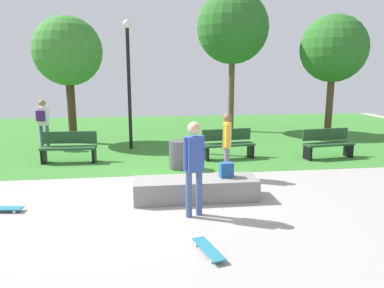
% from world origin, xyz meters
% --- Properties ---
extents(ground_plane, '(28.00, 28.00, 0.00)m').
position_xyz_m(ground_plane, '(0.00, 0.00, 0.00)').
color(ground_plane, '#9E9993').
extents(grass_lawn, '(26.60, 12.46, 0.01)m').
position_xyz_m(grass_lawn, '(0.00, 7.77, 0.00)').
color(grass_lawn, '#387A2D').
rests_on(grass_lawn, ground_plane).
extents(concrete_ledge, '(2.62, 0.78, 0.46)m').
position_xyz_m(concrete_ledge, '(0.78, -0.35, 0.23)').
color(concrete_ledge, gray).
rests_on(concrete_ledge, ground_plane).
extents(backpack_on_ledge, '(0.29, 0.22, 0.32)m').
position_xyz_m(backpack_on_ledge, '(1.45, -0.32, 0.62)').
color(backpack_on_ledge, '#1E4C8C').
rests_on(backpack_on_ledge, concrete_ledge).
extents(skater_performing_trick, '(0.41, 0.30, 1.81)m').
position_xyz_m(skater_performing_trick, '(0.62, -1.26, 1.07)').
color(skater_performing_trick, '#3F5184').
rests_on(skater_performing_trick, ground_plane).
extents(skater_watching, '(0.28, 0.42, 1.68)m').
position_xyz_m(skater_watching, '(1.76, 1.05, 0.98)').
color(skater_watching, slate).
rests_on(skater_watching, ground_plane).
extents(skateboard_by_ledge, '(0.41, 0.82, 0.08)m').
position_xyz_m(skateboard_by_ledge, '(0.65, -2.71, 0.06)').
color(skateboard_by_ledge, teal).
rests_on(skateboard_by_ledge, ground_plane).
extents(skateboard_spare, '(0.82, 0.31, 0.08)m').
position_xyz_m(skateboard_spare, '(-3.09, -0.58, 0.06)').
color(skateboard_spare, teal).
rests_on(skateboard_spare, ground_plane).
extents(park_bench_far_left, '(1.62, 0.52, 0.91)m').
position_xyz_m(park_bench_far_left, '(-2.55, 3.29, 0.48)').
color(park_bench_far_left, '#1E4223').
rests_on(park_bench_far_left, ground_plane).
extents(park_bench_by_oak, '(1.65, 0.67, 0.91)m').
position_xyz_m(park_bench_by_oak, '(2.28, 3.17, 0.48)').
color(park_bench_by_oak, '#1E4223').
rests_on(park_bench_by_oak, ground_plane).
extents(park_bench_near_lamppost, '(1.65, 0.68, 0.91)m').
position_xyz_m(park_bench_near_lamppost, '(5.40, 2.84, 0.48)').
color(park_bench_near_lamppost, '#1E4223').
rests_on(park_bench_near_lamppost, ground_plane).
extents(tree_young_birch, '(2.52, 2.52, 4.67)m').
position_xyz_m(tree_young_birch, '(-3.03, 6.47, 3.37)').
color(tree_young_birch, '#42301E').
rests_on(tree_young_birch, grass_lawn).
extents(tree_broad_elm, '(2.71, 2.71, 4.94)m').
position_xyz_m(tree_broad_elm, '(7.43, 6.72, 3.56)').
color(tree_broad_elm, '#4C3823').
rests_on(tree_broad_elm, grass_lawn).
extents(tree_slender_maple, '(3.13, 3.13, 6.10)m').
position_xyz_m(tree_slender_maple, '(3.58, 8.37, 4.52)').
color(tree_slender_maple, brown).
rests_on(tree_slender_maple, grass_lawn).
extents(lamp_post, '(0.28, 0.28, 4.35)m').
position_xyz_m(lamp_post, '(-0.79, 4.98, 2.63)').
color(lamp_post, black).
rests_on(lamp_post, ground_plane).
extents(trash_bin, '(0.52, 0.52, 0.80)m').
position_xyz_m(trash_bin, '(0.63, 2.13, 0.40)').
color(trash_bin, '#4C4C51').
rests_on(trash_bin, ground_plane).
extents(pedestrian_with_backpack, '(0.42, 0.40, 1.73)m').
position_xyz_m(pedestrian_with_backpack, '(-3.79, 5.32, 1.04)').
color(pedestrian_with_backpack, '#3F5184').
rests_on(pedestrian_with_backpack, ground_plane).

